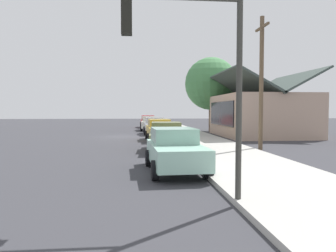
{
  "coord_description": "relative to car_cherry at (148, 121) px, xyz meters",
  "views": [
    {
      "loc": [
        27.81,
        1.22,
        2.26
      ],
      "look_at": [
        1.83,
        3.72,
        0.99
      ],
      "focal_mm": 34.57,
      "sensor_mm": 36.0,
      "label": 1
    }
  ],
  "objects": [
    {
      "name": "car_mustard",
      "position": [
        18.51,
        0.24,
        -0.0
      ],
      "size": [
        4.58,
        2.06,
        1.59
      ],
      "rotation": [
        0.0,
        0.0,
        0.02
      ],
      "color": "gold",
      "rests_on": "ground"
    },
    {
      "name": "car_seafoam",
      "position": [
        30.82,
        -0.04,
        -0.0
      ],
      "size": [
        4.43,
        2.12,
        1.59
      ],
      "rotation": [
        0.0,
        0.0,
        0.04
      ],
      "color": "#9ED1BC",
      "rests_on": "ground"
    },
    {
      "name": "car_olive",
      "position": [
        24.69,
        0.2,
        -0.0
      ],
      "size": [
        4.43,
        2.24,
        1.59
      ],
      "rotation": [
        0.0,
        0.0,
        -0.06
      ],
      "color": "olive",
      "rests_on": "ground"
    },
    {
      "name": "shade_tree",
      "position": [
        8.54,
        6.47,
        4.27
      ],
      "size": [
        5.59,
        5.59,
        7.89
      ],
      "color": "brown",
      "rests_on": "ground"
    },
    {
      "name": "car_ivory",
      "position": [
        6.22,
        -0.03,
        -0.0
      ],
      "size": [
        4.42,
        2.11,
        1.59
      ],
      "rotation": [
        0.0,
        0.0,
        -0.03
      ],
      "color": "silver",
      "rests_on": "ground"
    },
    {
      "name": "traffic_light_main",
      "position": [
        35.2,
        -0.1,
        2.67
      ],
      "size": [
        0.37,
        2.79,
        5.2
      ],
      "color": "#383833",
      "rests_on": "ground"
    },
    {
      "name": "fire_hydrant_red",
      "position": [
        17.72,
        1.56,
        -0.32
      ],
      "size": [
        0.22,
        0.22,
        0.71
      ],
      "color": "red",
      "rests_on": "sidewalk_curb"
    },
    {
      "name": "utility_pole_wooden",
      "position": [
        24.9,
        5.56,
        3.11
      ],
      "size": [
        1.8,
        0.24,
        7.5
      ],
      "color": "brown",
      "rests_on": "ground"
    },
    {
      "name": "car_cherry",
      "position": [
        0.0,
        0.0,
        0.0
      ],
      "size": [
        4.88,
        2.05,
        1.59
      ],
      "rotation": [
        0.0,
        0.0,
        -0.0
      ],
      "color": "red",
      "rests_on": "ground"
    },
    {
      "name": "ground_plane",
      "position": [
        14.77,
        -2.64,
        -0.82
      ],
      "size": [
        120.0,
        120.0,
        0.0
      ],
      "primitive_type": "plane",
      "color": "#38383D"
    },
    {
      "name": "sidewalk_curb",
      "position": [
        14.77,
        2.96,
        -0.74
      ],
      "size": [
        60.0,
        4.2,
        0.16
      ],
      "primitive_type": "cube",
      "color": "#B2AFA8",
      "rests_on": "ground"
    },
    {
      "name": "storefront_building",
      "position": [
        15.17,
        9.34,
        1.13
      ],
      "size": [
        9.7,
        7.26,
        5.58
      ],
      "color": "tan",
      "rests_on": "ground"
    },
    {
      "name": "car_silver",
      "position": [
        11.98,
        0.21,
        -0.0
      ],
      "size": [
        4.74,
        2.03,
        1.59
      ],
      "rotation": [
        0.0,
        0.0,
        -0.0
      ],
      "color": "silver",
      "rests_on": "ground"
    }
  ]
}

